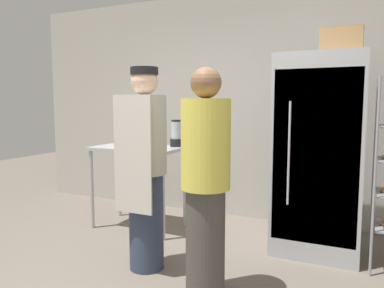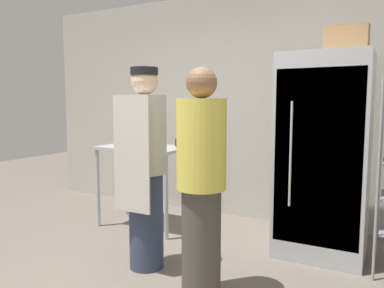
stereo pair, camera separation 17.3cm
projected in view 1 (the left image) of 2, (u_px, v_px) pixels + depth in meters
name	position (u px, v px, depth m)	size (l,w,h in m)	color
back_wall	(253.00, 106.00, 4.60)	(6.40, 0.12, 2.78)	#B7B2A8
refrigerator	(319.00, 155.00, 3.55)	(0.79, 0.75, 1.87)	#ADAFB5
prep_counter	(138.00, 158.00, 4.26)	(1.01, 0.60, 0.93)	#ADAFB5
donut_box	(134.00, 142.00, 4.28)	(0.27, 0.24, 0.28)	silver
blender_pitcher	(176.00, 135.00, 4.26)	(0.14, 0.14, 0.30)	black
cardboard_storage_box	(342.00, 41.00, 3.42)	(0.37, 0.30, 0.24)	#A87F51
person_baker	(145.00, 166.00, 3.16)	(0.36, 0.38, 1.72)	#333D56
person_customer	(206.00, 183.00, 2.69)	(0.36, 0.36, 1.68)	#47423D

